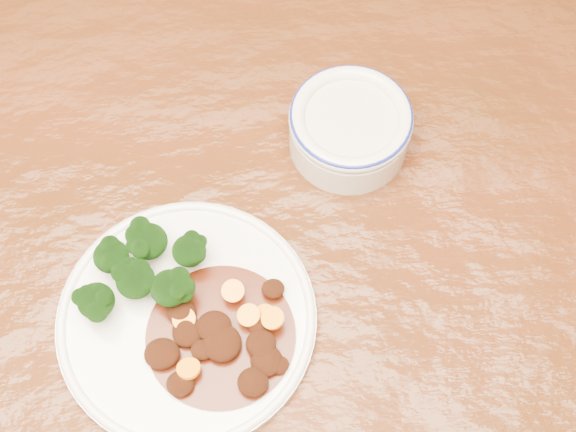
{
  "coord_description": "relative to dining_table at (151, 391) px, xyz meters",
  "views": [
    {
      "loc": [
        0.12,
        -0.2,
        1.43
      ],
      "look_at": [
        0.14,
        0.13,
        0.77
      ],
      "focal_mm": 50.0,
      "sensor_mm": 36.0,
      "label": 1
    }
  ],
  "objects": [
    {
      "name": "mince_stew",
      "position": [
        0.07,
        0.02,
        0.1
      ],
      "size": [
        0.13,
        0.13,
        0.03
      ],
      "color": "#4C1508",
      "rests_on": "dinner_plate"
    },
    {
      "name": "dinner_plate",
      "position": [
        0.04,
        0.04,
        0.09
      ],
      "size": [
        0.23,
        0.23,
        0.01
      ],
      "rotation": [
        0.0,
        0.0,
        0.26
      ],
      "color": "white",
      "rests_on": "dining_table"
    },
    {
      "name": "dining_table",
      "position": [
        0.0,
        0.0,
        0.0
      ],
      "size": [
        1.54,
        0.97,
        0.75
      ],
      "rotation": [
        0.0,
        0.0,
        0.05
      ],
      "color": "#53210E",
      "rests_on": "ground"
    },
    {
      "name": "broccoli_florets",
      "position": [
        0.01,
        0.08,
        0.11
      ],
      "size": [
        0.11,
        0.09,
        0.04
      ],
      "color": "#6A924B",
      "rests_on": "dinner_plate"
    },
    {
      "name": "dip_bowl",
      "position": [
        0.2,
        0.22,
        0.11
      ],
      "size": [
        0.12,
        0.12,
        0.05
      ],
      "rotation": [
        0.0,
        0.0,
        0.3
      ],
      "color": "silver",
      "rests_on": "dining_table"
    }
  ]
}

